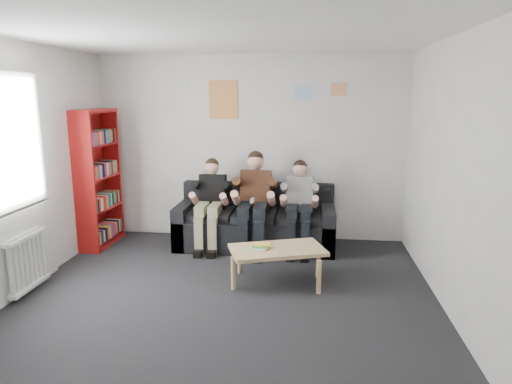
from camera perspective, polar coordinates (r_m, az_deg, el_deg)
room_shell at (r=4.31m, az=-4.92°, el=1.66°), size 5.00×5.00×5.00m
sofa at (r=6.53m, az=-0.02°, el=-4.07°), size 2.21×0.90×0.85m
bookshelf at (r=6.80m, az=-19.00°, el=1.60°), size 0.29×0.87×1.93m
coffee_table at (r=5.24m, az=2.68°, el=-7.54°), size 1.05×0.58×0.42m
game_cases at (r=5.21m, az=0.56°, el=-6.81°), size 0.22×0.19×0.04m
person_left at (r=6.36m, az=-5.76°, el=-1.52°), size 0.37×0.79×1.26m
person_middle at (r=6.24m, az=-0.24°, el=-1.33°), size 0.42×0.90×1.36m
person_right at (r=6.22m, az=5.42°, el=-1.86°), size 0.36×0.78×1.25m
radiator at (r=5.58m, az=-26.66°, el=-7.81°), size 0.10×0.64×0.60m
window at (r=5.44m, az=-27.99°, el=-0.97°), size 0.05×1.30×2.36m
poster_large at (r=6.76m, az=-4.11°, el=11.42°), size 0.42×0.01×0.55m
poster_blue at (r=6.64m, az=5.90°, el=12.24°), size 0.25×0.01×0.20m
poster_pink at (r=6.65m, az=10.33°, el=12.54°), size 0.22×0.01×0.18m
poster_sign at (r=6.89m, az=-9.17°, el=12.98°), size 0.20×0.01×0.14m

